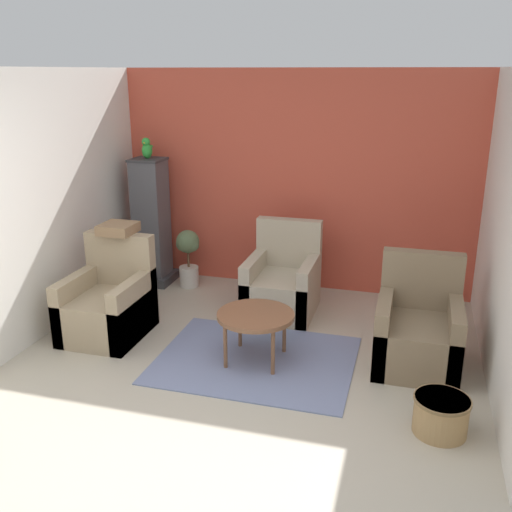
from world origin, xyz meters
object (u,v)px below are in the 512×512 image
at_px(birdcage, 151,225).
at_px(wicker_basket, 441,414).
at_px(armchair_left, 109,306).
at_px(coffee_table, 256,318).
at_px(potted_plant, 188,253).
at_px(parrot, 147,149).
at_px(armchair_right, 418,333).
at_px(armchair_middle, 282,285).

bearing_deg(birdcage, wicker_basket, -34.44).
distance_m(armchair_left, birdcage, 1.59).
height_order(coffee_table, birdcage, birdcage).
bearing_deg(potted_plant, parrot, 175.63).
height_order(armchair_right, wicker_basket, armchair_right).
relative_size(parrot, wicker_basket, 0.61).
height_order(birdcage, potted_plant, birdcage).
distance_m(armchair_right, armchair_middle, 1.66).
xyz_separation_m(armchair_middle, parrot, (-1.77, 0.48, 1.36)).
bearing_deg(armchair_left, armchair_middle, 33.82).
bearing_deg(coffee_table, wicker_basket, -23.10).
xyz_separation_m(armchair_right, birdcage, (-3.22, 1.30, 0.43)).
distance_m(potted_plant, wicker_basket, 3.73).
xyz_separation_m(armchair_left, armchair_right, (2.98, 0.21, 0.00)).
relative_size(coffee_table, birdcage, 0.45).
bearing_deg(birdcage, coffee_table, -42.50).
distance_m(armchair_right, birdcage, 3.50).
distance_m(armchair_middle, birdcage, 1.89).
height_order(coffee_table, armchair_left, armchair_left).
bearing_deg(parrot, armchair_middle, -15.15).
relative_size(birdcage, wicker_basket, 3.76).
distance_m(armchair_left, wicker_basket, 3.28).
bearing_deg(armchair_left, birdcage, 98.77).
bearing_deg(armchair_middle, parrot, 164.85).
relative_size(armchair_right, parrot, 3.90).
bearing_deg(armchair_right, wicker_basket, -79.60).
distance_m(birdcage, wicker_basket, 4.17).
xyz_separation_m(coffee_table, potted_plant, (-1.32, 1.62, -0.00)).
bearing_deg(potted_plant, armchair_middle, -18.98).
xyz_separation_m(coffee_table, parrot, (-1.80, 1.65, 1.24)).
bearing_deg(parrot, birdcage, -90.00).
relative_size(coffee_table, armchair_left, 0.72).
bearing_deg(wicker_basket, armchair_right, 100.40).
bearing_deg(birdcage, armchair_left, -81.23).
bearing_deg(armchair_left, coffee_table, -5.13).
xyz_separation_m(birdcage, wicker_basket, (3.41, -2.34, -0.58)).
relative_size(coffee_table, armchair_right, 0.72).
relative_size(armchair_right, birdcage, 0.63).
xyz_separation_m(coffee_table, wicker_basket, (1.60, -0.68, -0.27)).
bearing_deg(armchair_middle, wicker_basket, -48.70).
xyz_separation_m(coffee_table, birdcage, (-1.80, 1.65, 0.31)).
bearing_deg(wicker_basket, armchair_middle, 131.30).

